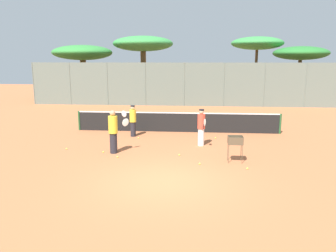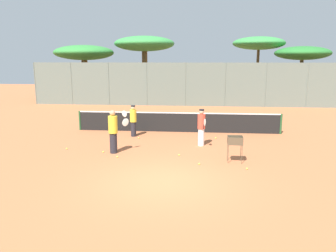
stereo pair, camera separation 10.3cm
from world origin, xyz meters
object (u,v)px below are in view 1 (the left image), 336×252
(player_red_cap, at_px, (201,127))
(ball_cart, at_px, (235,142))
(player_yellow_shirt, at_px, (133,120))
(tennis_net, at_px, (177,122))
(player_white_outfit, at_px, (113,131))

(player_red_cap, height_order, ball_cart, player_red_cap)
(player_yellow_shirt, bearing_deg, player_red_cap, 174.92)
(player_red_cap, bearing_deg, tennis_net, -170.86)
(player_yellow_shirt, xyz_separation_m, ball_cart, (4.68, -3.87, -0.06))
(player_white_outfit, bearing_deg, ball_cart, -41.95)
(player_white_outfit, relative_size, player_yellow_shirt, 1.14)
(tennis_net, bearing_deg, player_red_cap, -65.68)
(tennis_net, height_order, player_yellow_shirt, player_yellow_shirt)
(player_yellow_shirt, bearing_deg, tennis_net, -131.68)
(tennis_net, height_order, ball_cart, tennis_net)
(player_white_outfit, xyz_separation_m, player_red_cap, (3.65, 1.52, -0.06))
(tennis_net, distance_m, ball_cart, 5.68)
(tennis_net, relative_size, player_white_outfit, 6.06)
(player_white_outfit, bearing_deg, tennis_net, 28.18)
(tennis_net, xyz_separation_m, ball_cart, (2.50, -5.10, 0.21))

